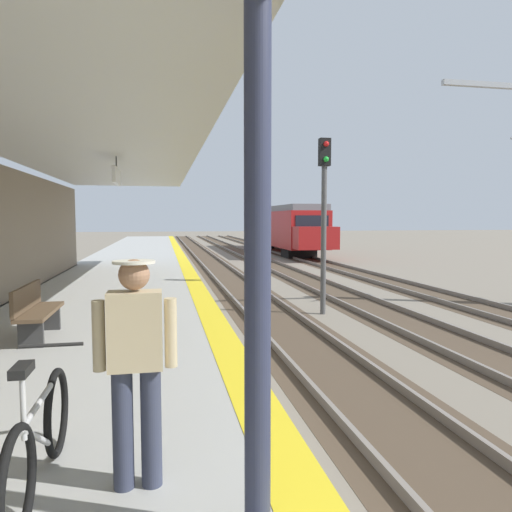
# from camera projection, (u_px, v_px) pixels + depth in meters

# --- Properties ---
(station_platform) EXTENTS (5.00, 80.00, 0.91)m
(station_platform) POSITION_uv_depth(u_px,v_px,m) (118.00, 300.00, 14.07)
(station_platform) COLOR #A8A8A3
(station_platform) RESTS_ON ground
(track_pair_nearest_platform) EXTENTS (2.34, 120.00, 0.16)m
(track_pair_nearest_platform) POSITION_uv_depth(u_px,v_px,m) (243.00, 290.00, 18.86)
(track_pair_nearest_platform) COLOR #4C3D2D
(track_pair_nearest_platform) RESTS_ON ground
(track_pair_middle) EXTENTS (2.34, 120.00, 0.16)m
(track_pair_middle) POSITION_uv_depth(u_px,v_px,m) (324.00, 287.00, 19.52)
(track_pair_middle) COLOR #4C3D2D
(track_pair_middle) RESTS_ON ground
(track_pair_far_side) EXTENTS (2.34, 120.00, 0.16)m
(track_pair_far_side) POSITION_uv_depth(u_px,v_px,m) (401.00, 285.00, 20.18)
(track_pair_far_side) COLOR #4C3D2D
(track_pair_far_side) RESTS_ON ground
(approaching_train) EXTENTS (2.93, 19.60, 4.76)m
(approaching_train) POSITION_uv_depth(u_px,v_px,m) (281.00, 227.00, 40.43)
(approaching_train) COLOR maroon
(approaching_train) RESTS_ON ground
(commuter_person) EXTENTS (0.59, 0.30, 1.67)m
(commuter_person) POSITION_uv_depth(u_px,v_px,m) (136.00, 361.00, 3.41)
(commuter_person) COLOR #33384C
(commuter_person) RESTS_ON station_platform
(bicycle_beside_commuter) EXTENTS (0.48, 1.82, 1.04)m
(bicycle_beside_commuter) POSITION_uv_depth(u_px,v_px,m) (40.00, 439.00, 3.38)
(bicycle_beside_commuter) COLOR black
(bicycle_beside_commuter) RESTS_ON station_platform
(rail_signal_post) EXTENTS (0.32, 0.34, 5.20)m
(rail_signal_post) POSITION_uv_depth(u_px,v_px,m) (324.00, 207.00, 14.04)
(rail_signal_post) COLOR #4C4C4C
(rail_signal_post) RESTS_ON ground
(platform_bench) EXTENTS (0.45, 1.60, 0.88)m
(platform_bench) POSITION_uv_depth(u_px,v_px,m) (35.00, 310.00, 7.76)
(platform_bench) COLOR brown
(platform_bench) RESTS_ON station_platform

